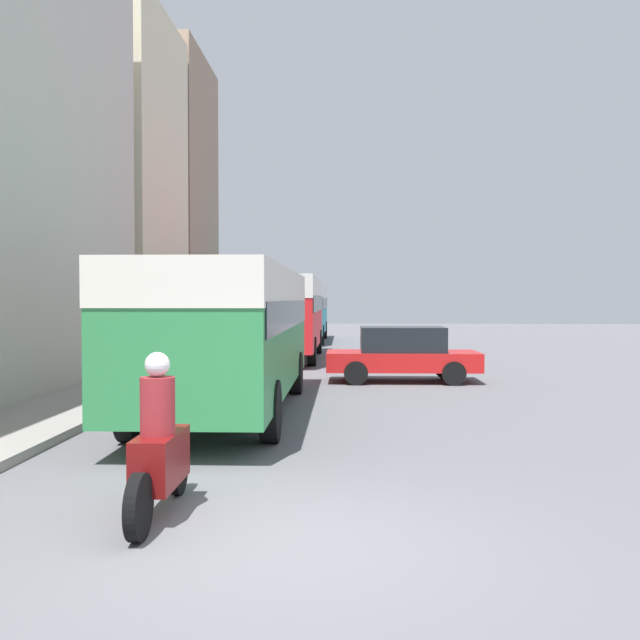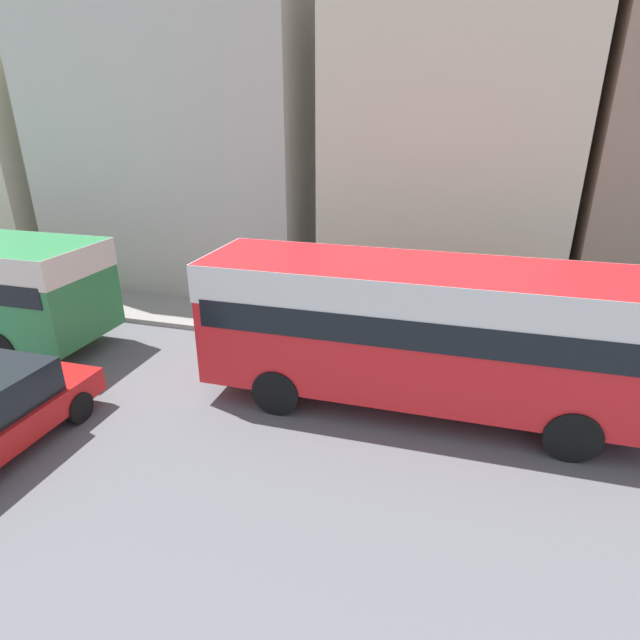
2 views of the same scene
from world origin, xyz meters
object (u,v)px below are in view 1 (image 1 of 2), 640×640
(bus_following, at_px, (286,306))
(car_crossing, at_px, (402,353))
(bus_lead, at_px, (230,319))
(motorcycle_behind_lead, at_px, (159,451))
(bus_third_in_line, at_px, (302,305))

(bus_following, xyz_separation_m, car_crossing, (3.81, -7.36, -1.22))
(bus_lead, xyz_separation_m, motorcycle_behind_lead, (0.36, -6.78, -1.19))
(bus_lead, bearing_deg, car_crossing, 54.85)
(bus_following, height_order, motorcycle_behind_lead, bus_following)
(bus_following, bearing_deg, bus_third_in_line, 90.35)
(bus_third_in_line, distance_m, car_crossing, 19.03)
(bus_third_in_line, relative_size, car_crossing, 2.22)
(bus_lead, distance_m, bus_following, 12.87)
(bus_following, relative_size, bus_third_in_line, 0.99)
(bus_following, distance_m, bus_third_in_line, 11.24)
(bus_following, relative_size, car_crossing, 2.18)
(bus_following, xyz_separation_m, motorcycle_behind_lead, (0.29, -19.65, -1.32))
(bus_lead, bearing_deg, bus_third_in_line, 90.00)
(bus_lead, bearing_deg, bus_following, 89.69)
(car_crossing, bearing_deg, bus_third_in_line, -168.21)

